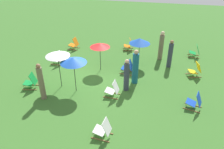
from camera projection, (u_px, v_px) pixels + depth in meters
ground_plane at (91, 80)px, 12.29m from camera, size 40.00×40.00×0.00m
deckchair_0 at (74, 44)px, 15.80m from camera, size 0.54×0.80×0.83m
deckchair_1 at (113, 90)px, 10.81m from camera, size 0.53×0.79×0.83m
deckchair_2 at (31, 82)px, 11.46m from camera, size 0.60×0.83×0.83m
deckchair_3 at (103, 129)px, 8.49m from camera, size 0.56×0.81×0.83m
deckchair_4 at (195, 102)px, 9.99m from camera, size 0.67×0.86×0.83m
deckchair_5 at (195, 70)px, 12.52m from camera, size 0.68×0.87×0.83m
deckchair_6 at (129, 45)px, 15.67m from camera, size 0.64×0.85×0.83m
deckchair_7 at (58, 58)px, 13.81m from camera, size 0.54×0.80×0.83m
deckchair_8 at (128, 67)px, 12.77m from camera, size 0.57×0.82×0.83m
deckchair_9 at (195, 51)px, 14.68m from camera, size 0.52×0.79×0.83m
umbrella_0 at (100, 45)px, 12.51m from camera, size 1.14×1.14×1.71m
umbrella_1 at (73, 60)px, 10.50m from camera, size 1.27×1.27×1.89m
umbrella_2 at (140, 41)px, 13.12m from camera, size 1.24×1.24×1.71m
umbrella_3 at (57, 54)px, 10.83m from camera, size 1.20×1.20×2.01m
person_0 at (170, 54)px, 13.24m from camera, size 0.34×0.34×1.72m
person_1 at (41, 82)px, 10.40m from camera, size 0.30×0.30×1.87m
person_2 at (161, 46)px, 14.10m from camera, size 0.41×0.41×1.88m
person_3 at (135, 68)px, 11.63m from camera, size 0.47×0.47×1.92m
person_4 at (127, 76)px, 11.07m from camera, size 0.33×0.33×1.73m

